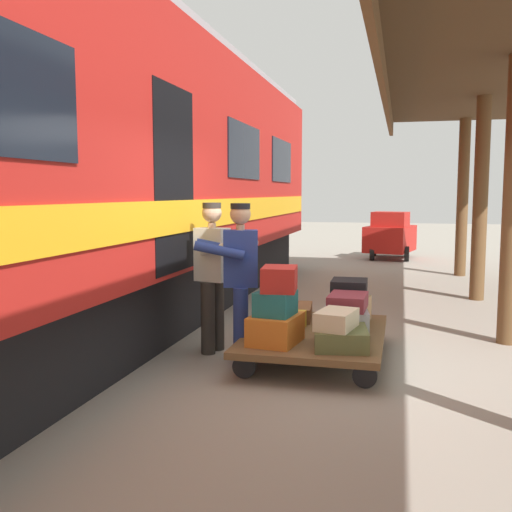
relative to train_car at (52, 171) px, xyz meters
The scene contains 17 objects.
ground_plane 3.88m from the train_car, behind, with size 60.00×60.00×0.00m, color gray.
train_car is the anchor object (origin of this frame).
luggage_cart 3.52m from the train_car, behind, with size 1.46×2.11×0.30m.
suitcase_gray_aluminum 3.72m from the train_car, behind, with size 0.45×0.57×0.27m, color #9EA0A5.
suitcase_orange_carryall 3.14m from the train_car, behind, with size 0.44×0.57×0.29m, color #CC6B23.
suitcase_olive_duffel 3.74m from the train_car, behind, with size 0.51×0.60×0.19m, color brown.
suitcase_brown_leather 3.27m from the train_car, 162.36° to the right, with size 0.37×0.61×0.17m, color brown.
suitcase_tan_vintage 3.80m from the train_car, 165.67° to the right, with size 0.38×0.54×0.28m, color tan.
suitcase_yellow_case 3.17m from the train_car, behind, with size 0.36×0.50×0.19m, color gold.
suitcase_teal_softside 3.02m from the train_car, behind, with size 0.35×0.40×0.24m, color #1E666B.
suitcase_black_hardshell 3.68m from the train_car, 165.84° to the right, with size 0.40×0.46×0.22m, color black.
suitcase_red_plastic 2.95m from the train_car, behind, with size 0.34×0.43×0.25m, color #AD231E.
suitcase_burgundy_valise 3.64m from the train_car, behind, with size 0.39×0.54×0.16m, color maroon.
suitcase_cream_canvas 3.63m from the train_car, behind, with size 0.32×0.48×0.18m, color beige.
porter_in_overalls 2.49m from the train_car, behind, with size 0.73×0.55×1.70m.
porter_by_door 2.18m from the train_car, behind, with size 0.72×0.53×1.70m.
baggage_tug 11.14m from the train_car, 108.98° to the right, with size 1.46×1.90×1.30m.
Camera 1 is at (-0.59, 5.92, 1.81)m, focal length 40.76 mm.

